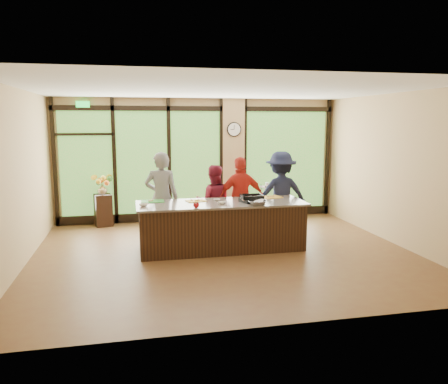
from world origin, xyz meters
name	(u,v)px	position (x,y,z in m)	size (l,w,h in m)	color
floor	(225,253)	(0.00, 0.00, 0.00)	(7.00, 7.00, 0.00)	brown
ceiling	(225,89)	(0.00, 0.00, 3.00)	(7.00, 7.00, 0.00)	silver
back_wall	(199,160)	(0.00, 3.00, 1.50)	(7.00, 7.00, 0.00)	tan
left_wall	(18,179)	(-3.50, 0.00, 1.50)	(6.00, 6.00, 0.00)	tan
right_wall	(397,170)	(3.50, 0.00, 1.50)	(6.00, 6.00, 0.00)	tan
window_wall	(206,164)	(0.16, 2.95, 1.39)	(6.90, 0.12, 3.00)	tan
island_base	(221,227)	(0.00, 0.30, 0.44)	(3.10, 1.00, 0.88)	black
countertop	(221,203)	(0.00, 0.30, 0.90)	(3.20, 1.10, 0.04)	#71665D
wall_clock	(234,129)	(0.85, 2.87, 2.25)	(0.36, 0.04, 0.36)	black
cook_left	(162,198)	(-1.08, 1.01, 0.93)	(0.68, 0.44, 1.85)	slate
cook_midleft	(213,202)	(0.00, 1.11, 0.78)	(0.76, 0.59, 1.56)	maroon
cook_midright	(241,198)	(0.56, 0.97, 0.86)	(1.01, 0.42, 1.72)	red
cook_right	(281,194)	(1.45, 1.05, 0.91)	(1.17, 0.67, 1.82)	#171B32
roasting_pan	(252,200)	(0.58, 0.20, 0.96)	(0.41, 0.32, 0.07)	black
mixing_bowl	(257,203)	(0.60, -0.10, 0.96)	(0.35, 0.35, 0.09)	silver
cutting_board_left	(152,201)	(-1.28, 0.65, 0.93)	(0.44, 0.33, 0.01)	green
cutting_board_center	(196,201)	(-0.46, 0.52, 0.93)	(0.36, 0.27, 0.01)	gold
cutting_board_right	(270,197)	(1.07, 0.62, 0.93)	(0.44, 0.33, 0.01)	gold
prep_bowl_near	(143,205)	(-1.47, 0.19, 0.94)	(0.16, 0.16, 0.05)	silver
prep_bowl_mid	(222,203)	(-0.03, 0.12, 0.94)	(0.14, 0.14, 0.05)	silver
prep_bowl_far	(217,200)	(-0.06, 0.48, 0.94)	(0.13, 0.13, 0.03)	silver
red_ramekin	(196,205)	(-0.55, -0.13, 0.96)	(0.11, 0.11, 0.08)	#AD1118
flower_stand	(103,210)	(-2.34, 2.75, 0.38)	(0.38, 0.38, 0.75)	black
flower_vase	(102,189)	(-2.34, 2.75, 0.87)	(0.23, 0.23, 0.24)	#8F784E
bar_cart	(275,198)	(1.82, 2.50, 0.57)	(0.73, 0.47, 0.95)	black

